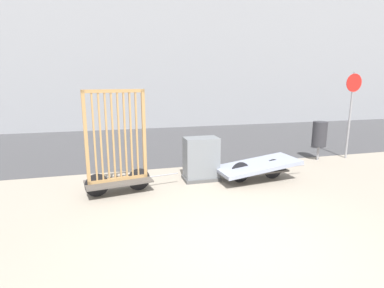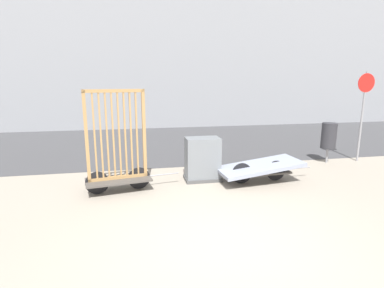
{
  "view_description": "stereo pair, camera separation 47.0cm",
  "coord_description": "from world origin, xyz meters",
  "px_view_note": "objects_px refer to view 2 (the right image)",
  "views": [
    {
      "loc": [
        -1.73,
        -3.8,
        2.41
      ],
      "look_at": [
        0.0,
        2.61,
        1.01
      ],
      "focal_mm": 28.0,
      "sensor_mm": 36.0,
      "label": 1
    },
    {
      "loc": [
        -1.27,
        -3.91,
        2.41
      ],
      "look_at": [
        0.0,
        2.61,
        1.01
      ],
      "focal_mm": 28.0,
      "sensor_mm": 36.0,
      "label": 2
    }
  ],
  "objects_px": {
    "utility_cabinet": "(203,161)",
    "trash_bin": "(329,136)",
    "sign_post": "(364,104)",
    "bike_cart_with_bedframe": "(118,157)",
    "bike_cart_with_mattress": "(259,168)"
  },
  "relations": [
    {
      "from": "utility_cabinet",
      "to": "trash_bin",
      "type": "height_order",
      "value": "trash_bin"
    },
    {
      "from": "trash_bin",
      "to": "sign_post",
      "type": "relative_size",
      "value": 0.45
    },
    {
      "from": "bike_cart_with_bedframe",
      "to": "trash_bin",
      "type": "bearing_deg",
      "value": 1.96
    },
    {
      "from": "utility_cabinet",
      "to": "trash_bin",
      "type": "distance_m",
      "value": 4.15
    },
    {
      "from": "trash_bin",
      "to": "sign_post",
      "type": "height_order",
      "value": "sign_post"
    },
    {
      "from": "bike_cart_with_bedframe",
      "to": "trash_bin",
      "type": "relative_size",
      "value": 1.86
    },
    {
      "from": "bike_cart_with_mattress",
      "to": "trash_bin",
      "type": "bearing_deg",
      "value": 21.84
    },
    {
      "from": "bike_cart_with_mattress",
      "to": "sign_post",
      "type": "relative_size",
      "value": 0.9
    },
    {
      "from": "bike_cart_with_bedframe",
      "to": "utility_cabinet",
      "type": "xyz_separation_m",
      "value": [
        2.0,
        0.41,
        -0.29
      ]
    },
    {
      "from": "bike_cart_with_bedframe",
      "to": "bike_cart_with_mattress",
      "type": "distance_m",
      "value": 3.34
    },
    {
      "from": "bike_cart_with_bedframe",
      "to": "bike_cart_with_mattress",
      "type": "relative_size",
      "value": 0.93
    },
    {
      "from": "bike_cart_with_mattress",
      "to": "utility_cabinet",
      "type": "bearing_deg",
      "value": 159.37
    },
    {
      "from": "bike_cart_with_bedframe",
      "to": "bike_cart_with_mattress",
      "type": "xyz_separation_m",
      "value": [
        3.32,
        -0.0,
        -0.42
      ]
    },
    {
      "from": "bike_cart_with_bedframe",
      "to": "trash_bin",
      "type": "distance_m",
      "value": 6.18
    },
    {
      "from": "utility_cabinet",
      "to": "bike_cart_with_bedframe",
      "type": "bearing_deg",
      "value": -168.33
    }
  ]
}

